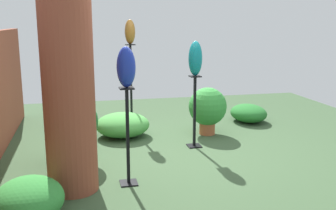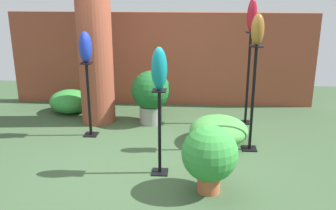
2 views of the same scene
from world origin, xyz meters
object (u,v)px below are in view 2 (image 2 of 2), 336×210
at_px(potted_plant_back_center, 210,155).
at_px(potted_plant_walkway_edge, 151,94).
at_px(art_vase_cobalt, 85,47).
at_px(art_vase_ruby, 252,15).
at_px(pedestal_cobalt, 89,103).
at_px(pedestal_bronze, 252,103).
at_px(art_vase_teal, 159,69).
at_px(pedestal_teal, 160,136).
at_px(pedestal_ruby, 248,82).
at_px(brick_pillar, 95,46).
at_px(art_vase_bronze, 258,30).

distance_m(potted_plant_back_center, potted_plant_walkway_edge, 2.31).
xyz_separation_m(art_vase_cobalt, art_vase_ruby, (2.42, 0.69, 0.40)).
distance_m(pedestal_cobalt, art_vase_ruby, 2.80).
height_order(pedestal_bronze, potted_plant_walkway_edge, pedestal_bronze).
distance_m(pedestal_bronze, potted_plant_walkway_edge, 1.78).
distance_m(art_vase_teal, potted_plant_walkway_edge, 1.94).
bearing_deg(art_vase_cobalt, potted_plant_back_center, -41.23).
bearing_deg(art_vase_teal, art_vase_ruby, 55.51).
height_order(pedestal_cobalt, potted_plant_walkway_edge, pedestal_cobalt).
bearing_deg(art_vase_cobalt, pedestal_teal, -44.32).
relative_size(pedestal_cobalt, art_vase_cobalt, 2.52).
bearing_deg(potted_plant_back_center, pedestal_ruby, 73.31).
xyz_separation_m(pedestal_ruby, art_vase_ruby, (0.00, 0.00, 1.05)).
bearing_deg(pedestal_ruby, potted_plant_walkway_edge, -176.59).
distance_m(brick_pillar, potted_plant_back_center, 2.90).
bearing_deg(pedestal_ruby, pedestal_teal, -124.49).
relative_size(art_vase_teal, potted_plant_back_center, 0.64).
bearing_deg(potted_plant_back_center, pedestal_teal, 145.83).
xyz_separation_m(pedestal_teal, art_vase_cobalt, (-1.16, 1.13, 0.87)).
xyz_separation_m(pedestal_teal, potted_plant_back_center, (0.59, -0.40, -0.04)).
xyz_separation_m(pedestal_ruby, art_vase_teal, (-1.26, -1.83, 0.62)).
relative_size(pedestal_bronze, art_vase_teal, 2.93).
height_order(brick_pillar, potted_plant_back_center, brick_pillar).
bearing_deg(potted_plant_back_center, brick_pillar, 129.46).
xyz_separation_m(pedestal_cobalt, art_vase_cobalt, (0.00, -0.00, 0.84)).
relative_size(brick_pillar, art_vase_bronze, 6.20).
bearing_deg(art_vase_ruby, pedestal_cobalt, -163.97).
height_order(brick_pillar, art_vase_ruby, brick_pillar).
distance_m(pedestal_teal, pedestal_cobalt, 1.62).
relative_size(brick_pillar, pedestal_cobalt, 2.23).
bearing_deg(pedestal_teal, potted_plant_back_center, -34.17).
bearing_deg(potted_plant_back_center, pedestal_bronze, 62.86).
relative_size(brick_pillar, art_vase_ruby, 5.10).
relative_size(pedestal_bronze, potted_plant_back_center, 1.87).
xyz_separation_m(brick_pillar, art_vase_ruby, (2.44, 0.07, 0.49)).
bearing_deg(pedestal_cobalt, pedestal_ruby, 16.03).
height_order(pedestal_teal, art_vase_cobalt, art_vase_cobalt).
height_order(art_vase_ruby, potted_plant_walkway_edge, art_vase_ruby).
xyz_separation_m(pedestal_cobalt, potted_plant_walkway_edge, (0.86, 0.60, -0.01)).
xyz_separation_m(pedestal_bronze, potted_plant_walkway_edge, (-1.50, 0.95, -0.18)).
xyz_separation_m(pedestal_bronze, art_vase_ruby, (0.06, 1.05, 1.07)).
distance_m(brick_pillar, art_vase_cobalt, 0.63).
bearing_deg(brick_pillar, pedestal_bronze, -22.23).
relative_size(pedestal_cobalt, art_vase_ruby, 2.29).
bearing_deg(pedestal_cobalt, art_vase_bronze, -8.50).
xyz_separation_m(art_vase_teal, art_vase_cobalt, (-1.16, 1.13, 0.04)).
xyz_separation_m(art_vase_bronze, potted_plant_back_center, (-0.61, -1.18, -1.22)).
distance_m(pedestal_ruby, art_vase_cobalt, 2.60).
relative_size(brick_pillar, potted_plant_back_center, 3.22).
distance_m(art_vase_teal, art_vase_bronze, 1.47).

